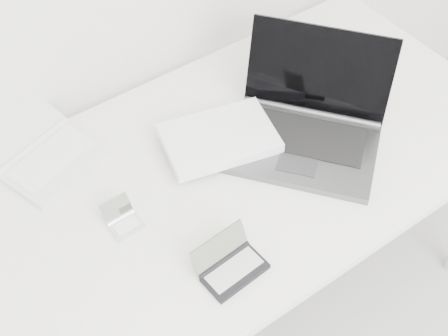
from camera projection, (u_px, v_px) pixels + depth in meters
desk at (224, 180)px, 1.64m from camera, size 1.60×0.80×0.73m
laptop_large at (277, 130)px, 1.64m from camera, size 0.62×0.52×0.25m
netbook_open_white at (42, 152)px, 1.62m from camera, size 0.33×0.38×0.07m
pda_silver at (124, 221)px, 1.48m from camera, size 0.07×0.09×0.06m
palmtop_charcoal at (231, 266)px, 1.40m from camera, size 0.15×0.12×0.08m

